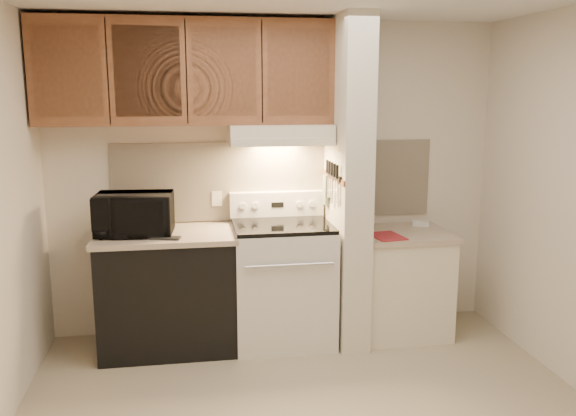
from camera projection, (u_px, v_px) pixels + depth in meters
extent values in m
plane|color=tan|center=(311.00, 415.00, 3.74)|extent=(3.60, 3.60, 0.00)
cube|color=beige|center=(276.00, 178.00, 4.95)|extent=(3.60, 2.50, 0.02)
cube|color=#FAE6C6|center=(276.00, 180.00, 4.94)|extent=(2.60, 0.02, 0.63)
cube|color=silver|center=(282.00, 284.00, 4.77)|extent=(0.76, 0.65, 0.92)
cube|color=black|center=(289.00, 293.00, 4.45)|extent=(0.50, 0.01, 0.30)
cylinder|color=silver|center=(290.00, 265.00, 4.37)|extent=(0.65, 0.02, 0.02)
cube|color=black|center=(282.00, 225.00, 4.67)|extent=(0.74, 0.64, 0.03)
cube|color=silver|center=(277.00, 204.00, 4.93)|extent=(0.76, 0.08, 0.20)
cube|color=black|center=(277.00, 205.00, 4.89)|extent=(0.10, 0.01, 0.04)
cylinder|color=silver|center=(243.00, 206.00, 4.84)|extent=(0.05, 0.02, 0.05)
cylinder|color=silver|center=(255.00, 206.00, 4.86)|extent=(0.05, 0.02, 0.05)
cylinder|color=silver|center=(300.00, 204.00, 4.91)|extent=(0.05, 0.02, 0.05)
cylinder|color=silver|center=(312.00, 204.00, 4.93)|extent=(0.05, 0.02, 0.05)
cube|color=black|center=(168.00, 293.00, 4.64)|extent=(1.00, 0.63, 0.87)
cube|color=tan|center=(166.00, 235.00, 4.55)|extent=(1.04, 0.67, 0.04)
cube|color=black|center=(163.00, 238.00, 4.35)|extent=(0.26, 0.14, 0.02)
cylinder|color=#2D615B|center=(119.00, 224.00, 4.61)|extent=(0.12, 0.12, 0.10)
cube|color=silver|center=(217.00, 199.00, 4.88)|extent=(0.08, 0.01, 0.12)
imported|color=black|center=(134.00, 214.00, 4.46)|extent=(0.57, 0.41, 0.30)
cube|color=beige|center=(348.00, 183.00, 4.69)|extent=(0.22, 0.70, 2.50)
cube|color=brown|center=(333.00, 177.00, 4.66)|extent=(0.01, 0.70, 0.04)
cube|color=black|center=(334.00, 176.00, 4.61)|extent=(0.02, 0.42, 0.04)
cube|color=silver|center=(337.00, 192.00, 4.48)|extent=(0.01, 0.03, 0.16)
cylinder|color=black|center=(337.00, 172.00, 4.44)|extent=(0.02, 0.02, 0.10)
cube|color=silver|center=(335.00, 192.00, 4.54)|extent=(0.01, 0.04, 0.18)
cylinder|color=black|center=(335.00, 170.00, 4.53)|extent=(0.02, 0.02, 0.10)
cube|color=silver|center=(332.00, 191.00, 4.64)|extent=(0.01, 0.04, 0.20)
cylinder|color=black|center=(332.00, 169.00, 4.60)|extent=(0.02, 0.02, 0.10)
cube|color=silver|center=(330.00, 187.00, 4.70)|extent=(0.01, 0.04, 0.16)
cylinder|color=black|center=(329.00, 167.00, 4.69)|extent=(0.02, 0.02, 0.10)
cube|color=silver|center=(328.00, 187.00, 4.77)|extent=(0.01, 0.04, 0.18)
cylinder|color=black|center=(327.00, 166.00, 4.76)|extent=(0.02, 0.02, 0.10)
cube|color=slate|center=(326.00, 190.00, 4.85)|extent=(0.03, 0.10, 0.23)
cube|color=silver|center=(401.00, 285.00, 4.93)|extent=(0.70, 0.60, 0.81)
cube|color=tan|center=(403.00, 234.00, 4.84)|extent=(0.74, 0.64, 0.04)
cube|color=maroon|center=(387.00, 236.00, 4.67)|extent=(0.26, 0.32, 0.01)
cube|color=white|center=(421.00, 223.00, 5.05)|extent=(0.16, 0.13, 0.04)
cube|color=silver|center=(279.00, 134.00, 4.66)|extent=(0.78, 0.44, 0.15)
cube|color=silver|center=(284.00, 142.00, 4.47)|extent=(0.78, 0.04, 0.06)
cube|color=brown|center=(186.00, 72.00, 4.51)|extent=(2.18, 0.33, 0.77)
cube|color=brown|center=(67.00, 71.00, 4.22)|extent=(0.46, 0.01, 0.63)
cube|color=black|center=(108.00, 71.00, 4.26)|extent=(0.01, 0.01, 0.73)
cube|color=brown|center=(147.00, 72.00, 4.31)|extent=(0.46, 0.01, 0.63)
cube|color=black|center=(186.00, 72.00, 4.35)|extent=(0.01, 0.01, 0.73)
cube|color=brown|center=(225.00, 72.00, 4.39)|extent=(0.46, 0.01, 0.63)
cube|color=black|center=(262.00, 72.00, 4.44)|extent=(0.01, 0.01, 0.73)
cube|color=brown|center=(299.00, 72.00, 4.48)|extent=(0.46, 0.01, 0.63)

